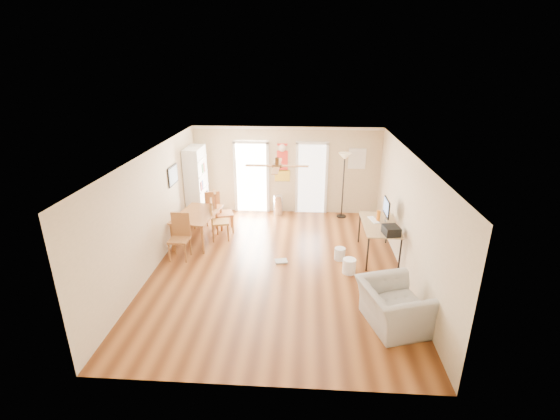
# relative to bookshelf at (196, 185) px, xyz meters

# --- Properties ---
(floor) EXTENTS (7.00, 7.00, 0.00)m
(floor) POSITION_rel_bookshelf_xyz_m (2.52, -2.67, -1.07)
(floor) COLOR brown
(floor) RESTS_ON ground
(ceiling) EXTENTS (5.50, 7.00, 0.00)m
(ceiling) POSITION_rel_bookshelf_xyz_m (2.52, -2.67, 1.53)
(ceiling) COLOR silver
(ceiling) RESTS_ON floor
(wall_back) EXTENTS (5.50, 0.04, 2.60)m
(wall_back) POSITION_rel_bookshelf_xyz_m (2.52, 0.83, 0.23)
(wall_back) COLOR beige
(wall_back) RESTS_ON floor
(wall_front) EXTENTS (5.50, 0.04, 2.60)m
(wall_front) POSITION_rel_bookshelf_xyz_m (2.52, -6.17, 0.23)
(wall_front) COLOR beige
(wall_front) RESTS_ON floor
(wall_left) EXTENTS (0.04, 7.00, 2.60)m
(wall_left) POSITION_rel_bookshelf_xyz_m (-0.23, -2.67, 0.23)
(wall_left) COLOR beige
(wall_left) RESTS_ON floor
(wall_right) EXTENTS (0.04, 7.00, 2.60)m
(wall_right) POSITION_rel_bookshelf_xyz_m (5.27, -2.67, 0.23)
(wall_right) COLOR beige
(wall_right) RESTS_ON floor
(crown_molding) EXTENTS (5.50, 7.00, 0.08)m
(crown_molding) POSITION_rel_bookshelf_xyz_m (2.52, -2.67, 1.49)
(crown_molding) COLOR white
(crown_molding) RESTS_ON wall_back
(kitchen_doorway) EXTENTS (0.90, 0.10, 2.10)m
(kitchen_doorway) POSITION_rel_bookshelf_xyz_m (1.47, 0.81, -0.02)
(kitchen_doorway) COLOR white
(kitchen_doorway) RESTS_ON wall_back
(bathroom_doorway) EXTENTS (0.80, 0.10, 2.10)m
(bathroom_doorway) POSITION_rel_bookshelf_xyz_m (3.27, 0.81, -0.02)
(bathroom_doorway) COLOR white
(bathroom_doorway) RESTS_ON wall_back
(wall_decal) EXTENTS (0.46, 0.03, 1.10)m
(wall_decal) POSITION_rel_bookshelf_xyz_m (2.39, 0.81, 0.48)
(wall_decal) COLOR red
(wall_decal) RESTS_ON wall_back
(ac_grille) EXTENTS (0.50, 0.04, 0.60)m
(ac_grille) POSITION_rel_bookshelf_xyz_m (4.57, 0.80, 0.63)
(ac_grille) COLOR white
(ac_grille) RESTS_ON wall_back
(framed_poster) EXTENTS (0.04, 0.66, 0.48)m
(framed_poster) POSITION_rel_bookshelf_xyz_m (-0.21, -1.27, 0.63)
(framed_poster) COLOR black
(framed_poster) RESTS_ON wall_left
(ceiling_fan) EXTENTS (1.24, 1.24, 0.20)m
(ceiling_fan) POSITION_rel_bookshelf_xyz_m (2.52, -2.97, 1.36)
(ceiling_fan) COLOR #593819
(ceiling_fan) RESTS_ON ceiling
(bookshelf) EXTENTS (0.70, 1.05, 2.14)m
(bookshelf) POSITION_rel_bookshelf_xyz_m (0.00, 0.00, 0.00)
(bookshelf) COLOR white
(bookshelf) RESTS_ON floor
(dining_table) EXTENTS (1.07, 1.60, 0.75)m
(dining_table) POSITION_rel_bookshelf_xyz_m (0.37, -1.40, -0.69)
(dining_table) COLOR #9E6533
(dining_table) RESTS_ON floor
(dining_chair_right_a) EXTENTS (0.59, 0.59, 1.14)m
(dining_chair_right_a) POSITION_rel_bookshelf_xyz_m (0.92, -0.77, -0.50)
(dining_chair_right_a) COLOR #AC6C37
(dining_chair_right_a) RESTS_ON floor
(dining_chair_right_b) EXTENTS (0.53, 0.53, 1.07)m
(dining_chair_right_b) POSITION_rel_bookshelf_xyz_m (0.92, -1.27, -0.53)
(dining_chair_right_b) COLOR #AC7837
(dining_chair_right_b) RESTS_ON floor
(dining_chair_near) EXTENTS (0.45, 0.45, 1.07)m
(dining_chair_near) POSITION_rel_bookshelf_xyz_m (0.19, -2.41, -0.53)
(dining_chair_near) COLOR #AA6D36
(dining_chair_near) RESTS_ON floor
(dining_chair_far) EXTENTS (0.52, 0.52, 1.00)m
(dining_chair_far) POSITION_rel_bookshelf_xyz_m (0.48, -0.27, -0.57)
(dining_chair_far) COLOR olive
(dining_chair_far) RESTS_ON floor
(trash_can) EXTENTS (0.34, 0.34, 0.60)m
(trash_can) POSITION_rel_bookshelf_xyz_m (2.29, 0.55, -0.77)
(trash_can) COLOR silver
(trash_can) RESTS_ON floor
(torchiere_lamp) EXTENTS (0.38, 0.38, 1.93)m
(torchiere_lamp) POSITION_rel_bookshelf_xyz_m (4.18, 0.49, -0.10)
(torchiere_lamp) COLOR black
(torchiere_lamp) RESTS_ON floor
(computer_desk) EXTENTS (0.78, 1.55, 0.83)m
(computer_desk) POSITION_rel_bookshelf_xyz_m (4.83, -1.98, -0.65)
(computer_desk) COLOR tan
(computer_desk) RESTS_ON floor
(imac) EXTENTS (0.21, 0.59, 0.55)m
(imac) POSITION_rel_bookshelf_xyz_m (4.99, -1.80, 0.04)
(imac) COLOR black
(imac) RESTS_ON computer_desk
(keyboard) EXTENTS (0.24, 0.46, 0.02)m
(keyboard) POSITION_rel_bookshelf_xyz_m (4.72, -1.77, -0.23)
(keyboard) COLOR white
(keyboard) RESTS_ON computer_desk
(printer) EXTENTS (0.38, 0.42, 0.19)m
(printer) POSITION_rel_bookshelf_xyz_m (4.97, -2.57, -0.14)
(printer) COLOR black
(printer) RESTS_ON computer_desk
(orange_bottle) EXTENTS (0.09, 0.09, 0.26)m
(orange_bottle) POSITION_rel_bookshelf_xyz_m (4.82, -1.81, -0.11)
(orange_bottle) COLOR orange
(orange_bottle) RESTS_ON computer_desk
(wastebasket_a) EXTENTS (0.26, 0.26, 0.29)m
(wastebasket_a) POSITION_rel_bookshelf_xyz_m (3.93, -2.22, -0.92)
(wastebasket_a) COLOR silver
(wastebasket_a) RESTS_ON floor
(wastebasket_b) EXTENTS (0.30, 0.30, 0.33)m
(wastebasket_b) POSITION_rel_bookshelf_xyz_m (4.08, -2.83, -0.90)
(wastebasket_b) COLOR white
(wastebasket_b) RESTS_ON floor
(floor_cloth) EXTENTS (0.32, 0.28, 0.04)m
(floor_cloth) POSITION_rel_bookshelf_xyz_m (2.57, -2.44, -1.05)
(floor_cloth) COLOR #9E9F9A
(floor_cloth) RESTS_ON floor
(armchair) EXTENTS (1.33, 1.43, 0.77)m
(armchair) POSITION_rel_bookshelf_xyz_m (4.67, -4.61, -0.68)
(armchair) COLOR #ABAAA5
(armchair) RESTS_ON floor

